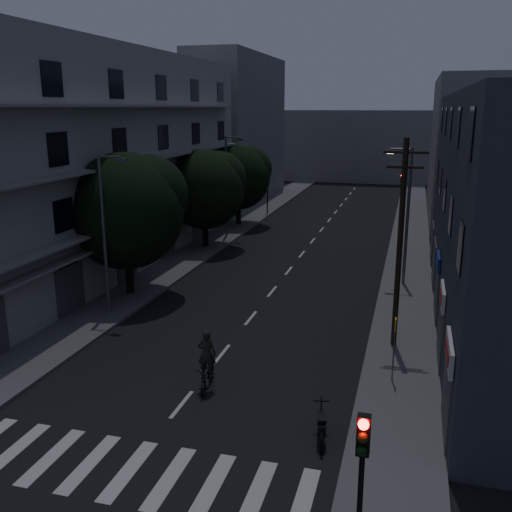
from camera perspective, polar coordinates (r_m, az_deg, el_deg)
The scene contains 23 objects.
ground at distance 42.03m, azimuth 4.74°, elevation 0.34°, with size 160.00×160.00×0.00m, color black.
sidewalk_left at distance 43.97m, azimuth -4.90°, elevation 1.08°, with size 3.00×90.00×0.15m, color #565659.
sidewalk_right at distance 41.34m, azimuth 15.00°, elevation -0.25°, with size 3.00×90.00×0.15m, color #565659.
crosswalk at distance 18.24m, azimuth -12.62°, elevation -20.19°, with size 10.90×3.00×0.01m.
lane_markings at distance 48.02m, azimuth 6.15°, elevation 2.12°, with size 0.15×60.50×0.01m.
building_left at distance 38.51m, azimuth -15.16°, elevation 9.15°, with size 7.00×36.00×14.00m.
building_right at distance 29.78m, azimuth 24.01°, elevation 4.03°, with size 6.19×28.00×11.00m.
building_far_left at distance 66.04m, azimuth -1.73°, elevation 12.58°, with size 6.00×20.00×16.00m, color slate.
building_far_right at distance 57.35m, azimuth 20.28°, elevation 9.90°, with size 6.00×20.00×13.00m, color slate.
building_far_end at distance 85.55m, azimuth 10.63°, elevation 10.79°, with size 24.00×8.00×10.00m, color slate.
tree_near at distance 32.02m, azimuth -12.75°, elevation 4.85°, with size 6.40×6.40×7.89m.
tree_mid at distance 42.63m, azimuth -5.08°, elevation 6.95°, with size 5.90×5.90×7.26m.
tree_far at distance 50.97m, azimuth -1.72°, elevation 8.10°, with size 5.68×5.68×7.03m.
traffic_signal_near at distance 12.80m, azimuth 10.52°, elevation -19.94°, with size 0.28×0.37×4.10m.
traffic_signal_far_right at distance 56.16m, azimuth 14.35°, elevation 6.76°, with size 0.28×0.37×4.10m.
traffic_signal_far_left at distance 56.48m, azimuth 1.15°, elevation 7.26°, with size 0.28×0.37×4.10m.
street_lamp_left_near at distance 29.15m, azimuth -14.81°, elevation 2.81°, with size 1.51×0.25×8.00m.
street_lamp_right at distance 34.26m, azimuth 14.76°, elevation 4.52°, with size 1.51×0.25×8.00m.
street_lamp_left_far at distance 46.60m, azimuth -2.85°, elevation 7.54°, with size 1.51×0.25×8.00m.
utility_pole at distance 24.86m, azimuth 14.21°, elevation 1.50°, with size 1.80×0.24×9.00m.
bus_stop_sign at distance 22.34m, azimuth 13.69°, elevation -7.98°, with size 0.06×0.35×2.52m.
motorcycle at distance 19.01m, azimuth 6.55°, elevation -16.63°, with size 0.61×1.89×1.22m.
cyclist at distance 21.87m, azimuth -4.91°, elevation -11.23°, with size 0.87×1.94×2.38m.
Camera 1 is at (7.50, -15.05, 10.31)m, focal length 40.00 mm.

